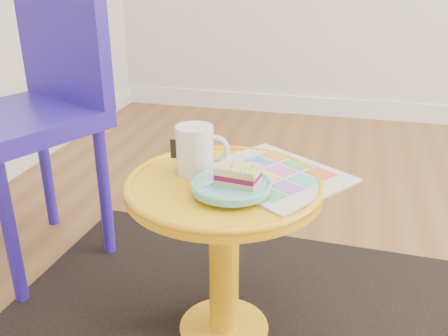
% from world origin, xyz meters
% --- Properties ---
extents(room_walls, '(4.00, 4.00, 4.00)m').
position_xyz_m(room_walls, '(-0.99, 0.99, 0.06)').
color(room_walls, silver).
rests_on(room_walls, ground).
extents(rug, '(1.35, 1.16, 0.01)m').
position_xyz_m(rug, '(-0.76, -0.16, 0.00)').
color(rug, black).
rests_on(rug, ground).
extents(side_table, '(0.49, 0.49, 0.46)m').
position_xyz_m(side_table, '(-0.76, -0.16, 0.33)').
color(side_table, '#F0AC14').
rests_on(side_table, ground).
extents(chair, '(0.57, 0.57, 0.97)m').
position_xyz_m(chair, '(-1.44, 0.12, 0.56)').
color(chair, '#2918A0').
rests_on(chair, ground).
extents(newspaper, '(0.44, 0.43, 0.01)m').
position_xyz_m(newspaper, '(-0.65, -0.09, 0.46)').
color(newspaper, silver).
rests_on(newspaper, side_table).
extents(mug, '(0.14, 0.10, 0.12)m').
position_xyz_m(mug, '(-0.84, -0.12, 0.53)').
color(mug, white).
rests_on(mug, side_table).
extents(plate, '(0.19, 0.19, 0.02)m').
position_xyz_m(plate, '(-0.73, -0.22, 0.48)').
color(plate, '#5DBDC6').
rests_on(plate, newspaper).
extents(cake_slice, '(0.11, 0.08, 0.04)m').
position_xyz_m(cake_slice, '(-0.71, -0.21, 0.51)').
color(cake_slice, '#D3BC8C').
rests_on(cake_slice, plate).
extents(fork, '(0.08, 0.13, 0.00)m').
position_xyz_m(fork, '(-0.76, -0.22, 0.49)').
color(fork, silver).
rests_on(fork, plate).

